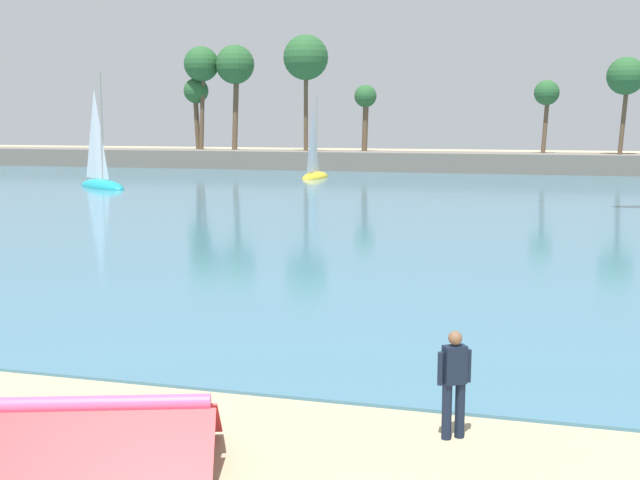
{
  "coord_description": "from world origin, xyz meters",
  "views": [
    {
      "loc": [
        6.52,
        -3.88,
        4.77
      ],
      "look_at": [
        2.23,
        11.62,
        2.36
      ],
      "focal_mm": 45.21,
      "sensor_mm": 36.0,
      "label": 1
    }
  ],
  "objects_px": {
    "person_at_waterline": "(454,381)",
    "sailboat_toward_headland": "(101,176)",
    "sailboat_mid_bay": "(315,170)",
    "folded_kite": "(98,423)"
  },
  "relations": [
    {
      "from": "person_at_waterline",
      "to": "sailboat_mid_bay",
      "type": "bearing_deg",
      "value": 108.03
    },
    {
      "from": "sailboat_mid_bay",
      "to": "sailboat_toward_headland",
      "type": "relative_size",
      "value": 0.84
    },
    {
      "from": "sailboat_mid_bay",
      "to": "sailboat_toward_headland",
      "type": "distance_m",
      "value": 17.72
    },
    {
      "from": "sailboat_mid_bay",
      "to": "person_at_waterline",
      "type": "bearing_deg",
      "value": -71.97
    },
    {
      "from": "person_at_waterline",
      "to": "sailboat_toward_headland",
      "type": "xyz_separation_m",
      "value": [
        -28.89,
        38.85,
        -0.06
      ]
    },
    {
      "from": "folded_kite",
      "to": "person_at_waterline",
      "type": "xyz_separation_m",
      "value": [
        4.61,
        2.35,
        0.26
      ]
    },
    {
      "from": "person_at_waterline",
      "to": "sailboat_toward_headland",
      "type": "distance_m",
      "value": 48.42
    },
    {
      "from": "sailboat_toward_headland",
      "to": "sailboat_mid_bay",
      "type": "bearing_deg",
      "value": 47.35
    },
    {
      "from": "sailboat_mid_bay",
      "to": "sailboat_toward_headland",
      "type": "bearing_deg",
      "value": -132.65
    },
    {
      "from": "person_at_waterline",
      "to": "sailboat_toward_headland",
      "type": "relative_size",
      "value": 0.19
    }
  ]
}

